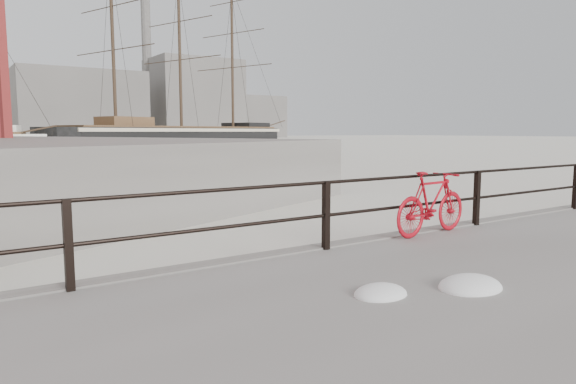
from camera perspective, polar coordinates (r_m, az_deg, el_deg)
ground at (r=13.15m, az=28.52°, el=-3.09°), size 400.00×400.00×0.00m
guardrail at (r=12.97m, az=29.32°, el=0.54°), size 28.00×0.10×1.00m
bicycle at (r=8.82m, az=15.68°, el=-1.16°), size 1.78×0.40×1.07m
barque_black at (r=101.36m, az=-11.70°, el=5.45°), size 67.79×41.60×36.16m
industrial_west at (r=149.45m, az=-22.08°, el=8.93°), size 32.00×18.00×18.00m
industrial_mid at (r=165.24m, az=-10.37°, el=10.10°), size 26.00×20.00×24.00m
industrial_east at (r=179.87m, az=-4.19°, el=8.31°), size 20.00×16.00×14.00m
smokestack at (r=166.06m, az=-15.38°, el=13.42°), size 2.80×2.80×44.00m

